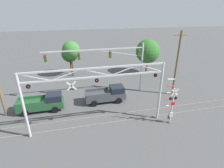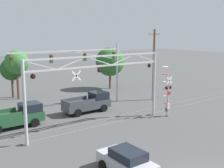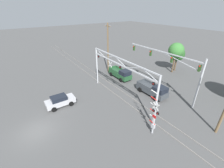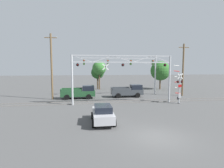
# 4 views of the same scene
# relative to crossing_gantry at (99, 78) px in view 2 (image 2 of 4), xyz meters

# --- Properties ---
(rail_track_near) EXTENTS (80.00, 0.08, 0.10)m
(rail_track_near) POSITION_rel_crossing_gantry_xyz_m (0.01, 0.28, -4.43)
(rail_track_near) COLOR gray
(rail_track_near) RESTS_ON ground_plane
(rail_track_far) EXTENTS (80.00, 0.08, 0.10)m
(rail_track_far) POSITION_rel_crossing_gantry_xyz_m (0.01, 1.72, -4.43)
(rail_track_far) COLOR gray
(rail_track_far) RESTS_ON ground_plane
(crossing_gantry) EXTENTS (13.48, 0.28, 6.46)m
(crossing_gantry) POSITION_rel_crossing_gantry_xyz_m (0.00, 0.00, 0.00)
(crossing_gantry) COLOR #B7BABF
(crossing_gantry) RESTS_ON ground_plane
(crossing_signal_mast) EXTENTS (1.35, 0.35, 5.17)m
(crossing_signal_mast) POSITION_rel_crossing_gantry_xyz_m (7.49, -1.11, -2.49)
(crossing_signal_mast) COLOR #B7BABF
(crossing_signal_mast) RESTS_ON ground_plane
(traffic_signal_span) EXTENTS (13.24, 0.39, 7.04)m
(traffic_signal_span) POSITION_rel_crossing_gantry_xyz_m (3.67, 7.13, 0.54)
(traffic_signal_span) COLOR #B7BABF
(traffic_signal_span) RESTS_ON ground_plane
(pickup_truck_lead) EXTENTS (5.13, 2.11, 2.02)m
(pickup_truck_lead) POSITION_rel_crossing_gantry_xyz_m (2.04, 5.06, -3.51)
(pickup_truck_lead) COLOR #3D4247
(pickup_truck_lead) RESTS_ON ground_plane
(pickup_truck_following) EXTENTS (5.24, 2.11, 2.02)m
(pickup_truck_following) POSITION_rel_crossing_gantry_xyz_m (-5.81, 4.69, -3.51)
(pickup_truck_following) COLOR #23512D
(pickup_truck_following) RESTS_ON ground_plane
(sedan_waiting) EXTENTS (1.97, 3.96, 1.57)m
(sedan_waiting) POSITION_rel_crossing_gantry_xyz_m (-3.38, -7.85, -3.67)
(sedan_waiting) COLOR #B7B7BC
(sedan_waiting) RESTS_ON ground_plane
(utility_pole_right) EXTENTS (1.80, 0.28, 8.80)m
(utility_pole_right) POSITION_rel_crossing_gantry_xyz_m (11.48, 4.92, 0.06)
(utility_pole_right) COLOR brown
(utility_pole_right) RESTS_ON ground_plane
(background_tree_beyond_span) EXTENTS (3.04, 3.04, 6.22)m
(background_tree_beyond_span) POSITION_rel_crossing_gantry_xyz_m (-2.02, 15.58, 0.18)
(background_tree_beyond_span) COLOR brown
(background_tree_beyond_span) RESTS_ON ground_plane
(background_tree_far_left_verge) EXTENTS (4.31, 4.31, 6.27)m
(background_tree_far_left_verge) POSITION_rel_crossing_gantry_xyz_m (11.42, 14.06, -0.38)
(background_tree_far_left_verge) COLOR brown
(background_tree_far_left_verge) RESTS_ON ground_plane
(background_tree_far_right_verge) EXTENTS (2.91, 2.91, 5.18)m
(background_tree_far_right_verge) POSITION_rel_crossing_gantry_xyz_m (-2.33, 16.84, -0.79)
(background_tree_far_right_verge) COLOR brown
(background_tree_far_right_verge) RESTS_ON ground_plane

